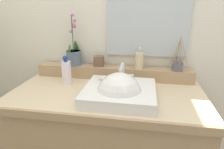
# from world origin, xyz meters

# --- Properties ---
(wall_back) EXTENTS (2.84, 0.20, 2.77)m
(wall_back) POSITION_xyz_m (0.00, 0.41, 1.38)
(wall_back) COLOR silver
(wall_back) RESTS_ON ground
(vanity_cabinet) EXTENTS (1.20, 0.62, 0.88)m
(vanity_cabinet) POSITION_xyz_m (0.00, -0.00, 0.44)
(vanity_cabinet) COLOR tan
(vanity_cabinet) RESTS_ON ground
(back_ledge) EXTENTS (1.13, 0.10, 0.09)m
(back_ledge) POSITION_xyz_m (0.00, 0.24, 0.92)
(back_ledge) COLOR tan
(back_ledge) RESTS_ON vanity_cabinet
(sink_basin) EXTENTS (0.41, 0.38, 0.29)m
(sink_basin) POSITION_xyz_m (0.09, -0.08, 0.91)
(sink_basin) COLOR white
(sink_basin) RESTS_ON vanity_cabinet
(soap_bar) EXTENTS (0.07, 0.04, 0.02)m
(soap_bar) POSITION_xyz_m (-0.02, 0.03, 0.96)
(soap_bar) COLOR silver
(soap_bar) RESTS_ON sink_basin
(potted_plant) EXTENTS (0.11, 0.12, 0.37)m
(potted_plant) POSITION_xyz_m (-0.30, 0.25, 1.04)
(potted_plant) COLOR slate
(potted_plant) RESTS_ON back_ledge
(soap_dispenser) EXTENTS (0.06, 0.06, 0.15)m
(soap_dispenser) POSITION_xyz_m (0.19, 0.23, 1.03)
(soap_dispenser) COLOR beige
(soap_dispenser) RESTS_ON back_ledge
(reed_diffuser) EXTENTS (0.12, 0.11, 0.24)m
(reed_diffuser) POSITION_xyz_m (0.44, 0.23, 1.01)
(reed_diffuser) COLOR #504E58
(reed_diffuser) RESTS_ON back_ledge
(trinket_box) EXTENTS (0.08, 0.06, 0.07)m
(trinket_box) POSITION_xyz_m (-0.11, 0.25, 1.00)
(trinket_box) COLOR brown
(trinket_box) RESTS_ON back_ledge
(lotion_bottle) EXTENTS (0.06, 0.07, 0.19)m
(lotion_bottle) POSITION_xyz_m (-0.30, 0.10, 0.96)
(lotion_bottle) COLOR white
(lotion_bottle) RESTS_ON vanity_cabinet
(mirror) EXTENTS (0.56, 0.02, 0.56)m
(mirror) POSITION_xyz_m (0.23, 0.30, 1.33)
(mirror) COLOR silver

